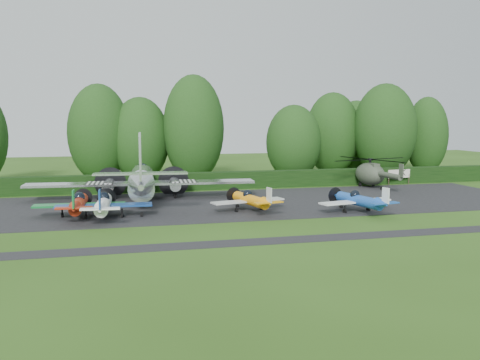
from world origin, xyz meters
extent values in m
plane|color=#2B4B15|center=(0.00, 0.00, 0.00)|extent=(160.00, 160.00, 0.00)
cube|color=black|center=(0.00, 10.00, 0.00)|extent=(70.00, 18.00, 0.01)
cube|color=black|center=(0.00, -6.00, 0.00)|extent=(70.00, 2.00, 0.00)
cube|color=black|center=(0.00, 21.00, 0.00)|extent=(90.00, 1.60, 2.00)
cylinder|color=silver|center=(-4.37, 13.98, 2.00)|extent=(2.42, 12.64, 2.42)
cone|color=silver|center=(-4.37, 21.05, 2.00)|extent=(2.42, 1.58, 2.42)
cone|color=silver|center=(-4.37, 6.39, 2.53)|extent=(2.42, 3.16, 2.42)
sphere|color=black|center=(-4.37, 20.04, 2.53)|extent=(1.58, 1.58, 1.58)
cube|color=silver|center=(-4.37, 15.03, 1.69)|extent=(23.17, 2.53, 0.23)
cube|color=white|center=(-8.58, 15.03, 1.81)|extent=(2.74, 2.63, 0.05)
cube|color=white|center=(-0.15, 15.03, 1.81)|extent=(2.74, 2.63, 0.05)
cylinder|color=silver|center=(-7.74, 15.66, 1.42)|extent=(1.16, 3.37, 1.16)
cylinder|color=silver|center=(-1.00, 15.66, 1.42)|extent=(1.16, 3.37, 1.16)
cylinder|color=black|center=(-7.74, 18.03, 1.42)|extent=(3.37, 0.03, 3.37)
cylinder|color=black|center=(-1.00, 18.03, 1.42)|extent=(3.37, 0.03, 3.37)
cube|color=silver|center=(-4.37, 5.55, 3.69)|extent=(7.90, 1.47, 0.15)
cube|color=silver|center=(-4.37, 5.23, 5.16)|extent=(0.19, 2.32, 4.00)
cylinder|color=black|center=(-7.74, 15.24, 0.26)|extent=(0.26, 0.95, 0.95)
cylinder|color=black|center=(-1.00, 15.24, 0.26)|extent=(0.26, 0.95, 0.95)
cylinder|color=black|center=(-4.37, 5.13, 0.19)|extent=(0.19, 0.46, 0.46)
cylinder|color=#A1220E|center=(-10.10, 5.97, 1.19)|extent=(1.04, 5.96, 1.04)
sphere|color=black|center=(-10.10, 6.62, 1.68)|extent=(0.91, 0.91, 0.91)
cube|color=#106E2D|center=(-10.10, 6.52, 1.03)|extent=(7.59, 1.41, 0.15)
cube|color=#A1220E|center=(-10.10, 2.40, 1.46)|extent=(2.82, 0.76, 0.11)
cube|color=#106E2D|center=(-10.10, 2.29, 2.17)|extent=(0.11, 0.87, 1.41)
cylinder|color=black|center=(-10.10, 9.82, 1.19)|extent=(1.63, 0.02, 1.63)
cylinder|color=black|center=(-11.51, 6.30, 0.20)|extent=(0.15, 0.48, 0.48)
cylinder|color=black|center=(-8.69, 6.30, 0.20)|extent=(0.15, 0.48, 0.48)
cylinder|color=black|center=(-10.10, 8.79, 0.17)|extent=(0.13, 0.43, 0.43)
cylinder|color=white|center=(-8.08, 4.84, 1.25)|extent=(1.09, 6.24, 1.09)
sphere|color=black|center=(-8.08, 5.52, 1.76)|extent=(0.95, 0.95, 0.95)
cube|color=navy|center=(-8.08, 5.40, 1.08)|extent=(7.95, 1.48, 0.16)
cube|color=white|center=(-8.08, 1.09, 1.53)|extent=(2.95, 0.79, 0.11)
cube|color=navy|center=(-8.08, 0.98, 2.27)|extent=(0.11, 0.91, 1.48)
cylinder|color=black|center=(-8.08, 8.87, 1.25)|extent=(1.70, 0.02, 1.70)
cylinder|color=black|center=(-9.56, 5.18, 0.20)|extent=(0.16, 0.50, 0.50)
cylinder|color=black|center=(-6.61, 5.18, 0.20)|extent=(0.16, 0.50, 0.50)
cylinder|color=black|center=(-8.08, 7.79, 0.18)|extent=(0.14, 0.45, 0.45)
cylinder|color=orange|center=(4.65, 5.27, 1.08)|extent=(0.94, 5.41, 0.94)
sphere|color=black|center=(4.65, 5.86, 1.52)|extent=(0.83, 0.83, 0.83)
cube|color=silver|center=(4.65, 5.76, 0.93)|extent=(6.88, 1.28, 0.14)
cube|color=orange|center=(4.65, 2.02, 1.33)|extent=(2.56, 0.69, 0.10)
cube|color=silver|center=(4.65, 1.92, 1.97)|extent=(0.10, 0.79, 1.28)
cylinder|color=black|center=(4.65, 8.76, 1.08)|extent=(1.47, 0.02, 1.47)
cylinder|color=black|center=(3.37, 5.56, 0.18)|extent=(0.14, 0.43, 0.43)
cylinder|color=black|center=(5.92, 5.56, 0.18)|extent=(0.14, 0.43, 0.43)
cylinder|color=black|center=(4.65, 7.82, 0.16)|extent=(0.12, 0.39, 0.39)
cylinder|color=#1C50AD|center=(13.84, 2.50, 1.11)|extent=(0.97, 5.54, 0.97)
sphere|color=black|center=(13.84, 3.10, 1.56)|extent=(0.85, 0.85, 0.85)
cube|color=white|center=(13.84, 3.00, 0.96)|extent=(7.05, 1.31, 0.14)
cube|color=#1C50AD|center=(13.84, -0.83, 1.36)|extent=(2.62, 0.70, 0.10)
cube|color=white|center=(13.84, -0.93, 2.01)|extent=(0.10, 0.81, 1.31)
cylinder|color=black|center=(13.84, 6.07, 1.11)|extent=(1.51, 0.02, 1.51)
cylinder|color=black|center=(12.54, 2.80, 0.18)|extent=(0.14, 0.44, 0.44)
cylinder|color=black|center=(15.15, 2.80, 0.18)|extent=(0.14, 0.44, 0.44)
cylinder|color=black|center=(13.84, 5.12, 0.16)|extent=(0.12, 0.40, 0.40)
ellipsoid|color=#394132|center=(23.03, 18.18, 1.62)|extent=(2.81, 5.15, 2.69)
cylinder|color=#394132|center=(23.03, 14.12, 1.89)|extent=(0.63, 5.40, 0.63)
cube|color=#394132|center=(23.03, 11.33, 2.70)|extent=(0.11, 0.81, 1.44)
cylinder|color=black|center=(23.03, 18.18, 2.97)|extent=(0.27, 0.27, 0.72)
cylinder|color=black|center=(23.03, 18.18, 3.38)|extent=(0.63, 0.63, 0.23)
cylinder|color=black|center=(23.03, 18.18, 3.38)|extent=(10.81, 10.81, 0.05)
cube|color=#394132|center=(23.03, 17.45, 2.66)|extent=(0.81, 1.80, 0.63)
ellipsoid|color=black|center=(23.03, 19.62, 1.71)|extent=(1.71, 1.71, 1.54)
cylinder|color=black|center=(22.13, 18.90, 0.27)|extent=(0.16, 0.50, 0.50)
cylinder|color=black|center=(23.93, 18.90, 0.27)|extent=(0.16, 0.50, 0.50)
cylinder|color=black|center=(23.03, 15.29, 0.23)|extent=(0.14, 0.43, 0.43)
cylinder|color=#3F3326|center=(26.23, 19.62, 0.63)|extent=(0.13, 0.13, 1.26)
cylinder|color=#3F3326|center=(29.38, 19.62, 0.63)|extent=(0.13, 0.13, 1.26)
cube|color=white|center=(27.80, 19.62, 1.37)|extent=(3.37, 0.08, 1.05)
cylinder|color=black|center=(16.63, 27.66, 1.65)|extent=(0.70, 0.70, 3.30)
ellipsoid|color=#193B13|center=(16.63, 27.66, 5.04)|extent=(7.38, 7.38, 10.09)
cylinder|color=black|center=(3.33, 29.11, 2.28)|extent=(0.70, 0.70, 4.56)
ellipsoid|color=#193B13|center=(3.33, 29.11, 6.97)|extent=(7.94, 7.94, 13.94)
cylinder|color=black|center=(24.38, 32.61, 1.97)|extent=(0.70, 0.70, 3.94)
ellipsoid|color=#193B13|center=(24.38, 32.61, 6.02)|extent=(7.90, 7.90, 12.03)
cylinder|color=black|center=(38.56, 30.47, 1.87)|extent=(0.70, 0.70, 3.75)
ellipsoid|color=#193B13|center=(38.56, 30.47, 5.73)|extent=(6.23, 6.23, 11.45)
cylinder|color=black|center=(-3.45, 31.07, 1.81)|extent=(0.70, 0.70, 3.62)
ellipsoid|color=#193B13|center=(-3.45, 31.07, 5.54)|extent=(7.67, 7.67, 11.07)
cylinder|color=black|center=(30.62, 28.62, 2.16)|extent=(0.70, 0.70, 4.31)
ellipsoid|color=#193B13|center=(30.62, 28.62, 6.59)|extent=(8.88, 8.88, 13.17)
cylinder|color=black|center=(-8.69, 31.93, 2.09)|extent=(0.70, 0.70, 4.18)
ellipsoid|color=#193B13|center=(-8.69, 31.93, 6.38)|extent=(8.03, 8.03, 12.76)
cylinder|color=black|center=(29.58, 35.57, 1.80)|extent=(0.70, 0.70, 3.60)
ellipsoid|color=#193B13|center=(29.58, 35.57, 5.49)|extent=(7.28, 7.28, 10.99)
camera|label=1|loc=(-7.57, -40.25, 8.47)|focal=40.00mm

